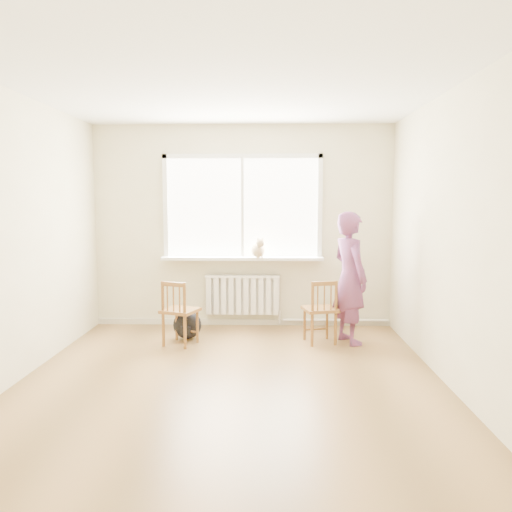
# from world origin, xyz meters

# --- Properties ---
(floor) EXTENTS (4.50, 4.50, 0.00)m
(floor) POSITION_xyz_m (0.00, 0.00, 0.00)
(floor) COLOR olive
(floor) RESTS_ON ground
(ceiling) EXTENTS (4.50, 4.50, 0.00)m
(ceiling) POSITION_xyz_m (0.00, 0.00, 2.70)
(ceiling) COLOR white
(ceiling) RESTS_ON back_wall
(back_wall) EXTENTS (4.00, 0.01, 2.70)m
(back_wall) POSITION_xyz_m (0.00, 2.25, 1.35)
(back_wall) COLOR beige
(back_wall) RESTS_ON ground
(window) EXTENTS (2.12, 0.05, 1.42)m
(window) POSITION_xyz_m (0.00, 2.22, 1.66)
(window) COLOR white
(window) RESTS_ON back_wall
(windowsill) EXTENTS (2.15, 0.22, 0.04)m
(windowsill) POSITION_xyz_m (0.00, 2.14, 0.93)
(windowsill) COLOR white
(windowsill) RESTS_ON back_wall
(radiator) EXTENTS (1.00, 0.12, 0.55)m
(radiator) POSITION_xyz_m (0.00, 2.16, 0.44)
(radiator) COLOR white
(radiator) RESTS_ON back_wall
(heating_pipe) EXTENTS (1.40, 0.04, 0.04)m
(heating_pipe) POSITION_xyz_m (1.25, 2.19, 0.08)
(heating_pipe) COLOR silver
(heating_pipe) RESTS_ON back_wall
(baseboard) EXTENTS (4.00, 0.03, 0.08)m
(baseboard) POSITION_xyz_m (0.00, 2.23, 0.04)
(baseboard) COLOR beige
(baseboard) RESTS_ON ground
(chair_left) EXTENTS (0.49, 0.47, 0.77)m
(chair_left) POSITION_xyz_m (-0.70, 1.24, 0.39)
(chair_left) COLOR brown
(chair_left) RESTS_ON floor
(chair_right) EXTENTS (0.45, 0.44, 0.77)m
(chair_right) POSITION_xyz_m (0.98, 1.36, 0.39)
(chair_right) COLOR brown
(chair_right) RESTS_ON floor
(person) EXTENTS (0.57, 0.67, 1.57)m
(person) POSITION_xyz_m (1.32, 1.42, 0.78)
(person) COLOR #C64275
(person) RESTS_ON floor
(cat) EXTENTS (0.24, 0.41, 0.28)m
(cat) POSITION_xyz_m (0.22, 2.05, 1.06)
(cat) COLOR beige
(cat) RESTS_ON windowsill
(backpack) EXTENTS (0.42, 0.37, 0.35)m
(backpack) POSITION_xyz_m (-0.65, 1.52, 0.17)
(backpack) COLOR black
(backpack) RESTS_ON floor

